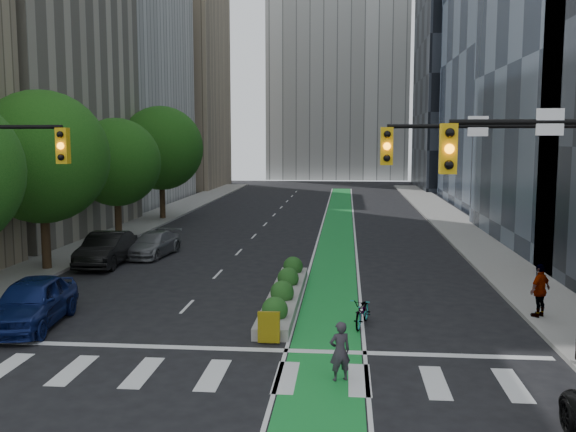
% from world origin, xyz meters
% --- Properties ---
extents(ground, '(160.00, 160.00, 0.00)m').
position_xyz_m(ground, '(0.00, 0.00, 0.00)').
color(ground, black).
rests_on(ground, ground).
extents(sidewalk_left, '(3.60, 90.00, 0.15)m').
position_xyz_m(sidewalk_left, '(-11.80, 25.00, 0.07)').
color(sidewalk_left, gray).
rests_on(sidewalk_left, ground).
extents(sidewalk_right, '(3.60, 90.00, 0.15)m').
position_xyz_m(sidewalk_right, '(11.80, 25.00, 0.07)').
color(sidewalk_right, gray).
rests_on(sidewalk_right, ground).
extents(bike_lane_paint, '(2.20, 70.00, 0.01)m').
position_xyz_m(bike_lane_paint, '(3.00, 30.00, 0.01)').
color(bike_lane_paint, '#1A9036').
rests_on(bike_lane_paint, ground).
extents(building_tan_far, '(14.00, 16.00, 26.00)m').
position_xyz_m(building_tan_far, '(-20.00, 66.00, 13.00)').
color(building_tan_far, tan).
rests_on(building_tan_far, ground).
extents(building_dark_end, '(14.00, 18.00, 28.00)m').
position_xyz_m(building_dark_end, '(20.00, 68.00, 14.00)').
color(building_dark_end, black).
rests_on(building_dark_end, ground).
extents(tree_mid, '(6.40, 6.40, 8.78)m').
position_xyz_m(tree_mid, '(-11.00, 12.00, 5.57)').
color(tree_mid, black).
rests_on(tree_mid, ground).
extents(tree_midfar, '(5.60, 5.60, 7.76)m').
position_xyz_m(tree_midfar, '(-11.00, 22.00, 4.95)').
color(tree_midfar, black).
rests_on(tree_midfar, ground).
extents(tree_far, '(6.60, 6.60, 9.00)m').
position_xyz_m(tree_far, '(-11.00, 32.00, 5.69)').
color(tree_far, black).
rests_on(tree_far, ground).
extents(signal_right, '(5.82, 0.51, 7.20)m').
position_xyz_m(signal_right, '(8.67, 0.47, 4.80)').
color(signal_right, black).
rests_on(signal_right, ground).
extents(median_planter, '(1.20, 10.26, 1.10)m').
position_xyz_m(median_planter, '(1.20, 7.04, 0.37)').
color(median_planter, gray).
rests_on(median_planter, ground).
extents(bicycle, '(1.09, 2.04, 1.02)m').
position_xyz_m(bicycle, '(4.20, 4.08, 0.51)').
color(bicycle, gray).
rests_on(bicycle, ground).
extents(cyclist, '(0.70, 0.59, 1.63)m').
position_xyz_m(cyclist, '(3.46, -1.09, 0.82)').
color(cyclist, '#332D37').
rests_on(cyclist, ground).
extents(parked_car_left_near, '(2.52, 5.20, 1.71)m').
position_xyz_m(parked_car_left_near, '(-7.18, 2.95, 0.85)').
color(parked_car_left_near, '#0E1B54').
rests_on(parked_car_left_near, ground).
extents(parked_car_left_mid, '(1.94, 5.16, 1.68)m').
position_xyz_m(parked_car_left_mid, '(-8.61, 13.62, 0.84)').
color(parked_car_left_mid, black).
rests_on(parked_car_left_mid, ground).
extents(parked_car_left_far, '(2.45, 4.78, 1.33)m').
position_xyz_m(parked_car_left_far, '(-7.00, 16.39, 0.66)').
color(parked_car_left_far, slate).
rests_on(parked_car_left_far, ground).
extents(pedestrian_far, '(1.14, 1.10, 1.91)m').
position_xyz_m(pedestrian_far, '(10.49, 5.29, 1.11)').
color(pedestrian_far, gray).
rests_on(pedestrian_far, sidewalk_right).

